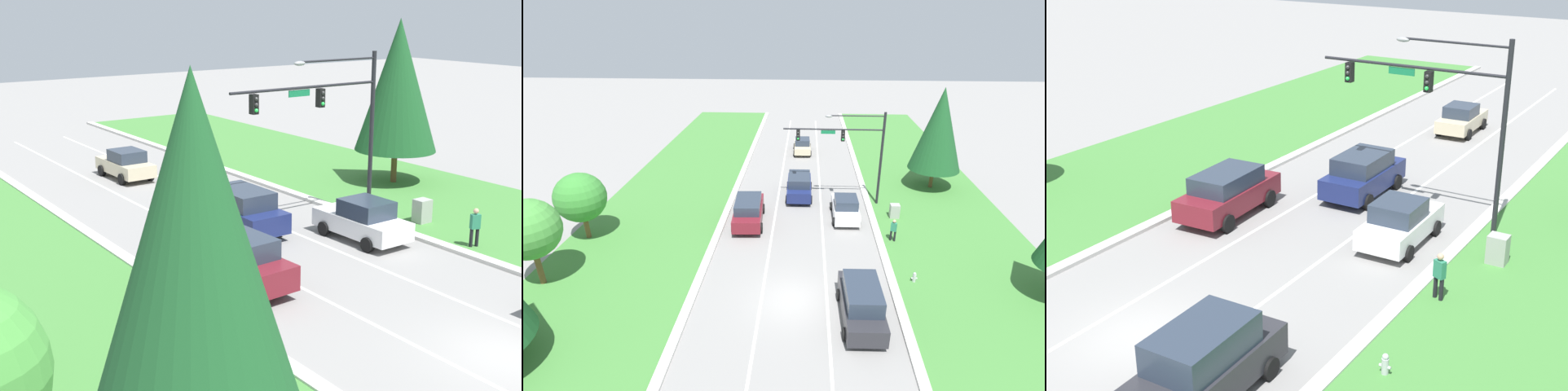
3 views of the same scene
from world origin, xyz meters
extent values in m
plane|color=gray|center=(0.00, 0.00, 0.00)|extent=(160.00, 160.00, 0.00)
cube|color=white|center=(-1.80, 0.00, 0.00)|extent=(0.14, 81.00, 0.01)
cube|color=white|center=(1.80, 0.00, 0.00)|extent=(0.14, 81.00, 0.01)
cylinder|color=black|center=(6.37, 12.70, 3.79)|extent=(0.20, 0.20, 7.59)
cylinder|color=black|center=(2.53, 12.70, 6.22)|extent=(7.67, 0.12, 0.12)
cube|color=#147042|center=(2.15, 12.70, 6.00)|extent=(1.10, 0.04, 0.28)
cylinder|color=black|center=(4.26, 12.70, 7.28)|extent=(4.22, 0.09, 0.09)
ellipsoid|color=gray|center=(2.15, 12.70, 7.23)|extent=(0.56, 0.28, 0.20)
cube|color=black|center=(3.30, 12.70, 5.72)|extent=(0.28, 0.32, 0.80)
sphere|color=#2D2D2D|center=(3.30, 12.53, 5.95)|extent=(0.16, 0.16, 0.16)
sphere|color=#2D2D2D|center=(3.30, 12.53, 5.72)|extent=(0.16, 0.16, 0.16)
sphere|color=#23D647|center=(3.30, 12.53, 5.49)|extent=(0.16, 0.16, 0.16)
cube|color=black|center=(-0.15, 12.70, 5.72)|extent=(0.28, 0.32, 0.80)
sphere|color=#2D2D2D|center=(-0.15, 12.53, 5.95)|extent=(0.16, 0.16, 0.16)
sphere|color=#2D2D2D|center=(-0.15, 12.53, 5.72)|extent=(0.16, 0.16, 0.16)
sphere|color=#23D647|center=(-0.15, 12.53, 5.49)|extent=(0.16, 0.16, 0.16)
cube|color=#28282D|center=(3.43, -1.21, 0.79)|extent=(2.04, 4.85, 0.94)
cube|color=#283342|center=(3.43, -1.33, 1.69)|extent=(1.79, 2.93, 0.88)
cylinder|color=black|center=(4.32, 0.31, 0.32)|extent=(0.26, 0.64, 0.64)
cylinder|color=black|center=(2.46, 0.26, 0.32)|extent=(0.26, 0.64, 0.64)
cube|color=beige|center=(0.08, 25.91, 0.67)|extent=(1.86, 4.27, 0.70)
cube|color=#283342|center=(0.08, 25.66, 1.34)|extent=(1.63, 1.94, 0.65)
cylinder|color=black|center=(0.90, 27.24, 0.32)|extent=(0.26, 0.64, 0.63)
cylinder|color=black|center=(-0.82, 27.20, 0.32)|extent=(0.26, 0.64, 0.63)
cylinder|color=black|center=(0.97, 24.62, 0.32)|extent=(0.26, 0.64, 0.63)
cylinder|color=black|center=(-0.75, 24.58, 0.32)|extent=(0.26, 0.64, 0.63)
cube|color=maroon|center=(-3.68, 8.95, 0.81)|extent=(2.27, 5.14, 0.88)
cube|color=#283342|center=(-3.67, 8.82, 1.60)|extent=(1.96, 3.11, 0.69)
cylinder|color=black|center=(-2.78, 10.56, 0.37)|extent=(0.28, 0.75, 0.74)
cylinder|color=black|center=(-4.74, 10.45, 0.37)|extent=(0.28, 0.75, 0.74)
cylinder|color=black|center=(-2.61, 7.44, 0.37)|extent=(0.28, 0.75, 0.74)
cylinder|color=black|center=(-4.57, 7.33, 0.37)|extent=(0.28, 0.75, 0.74)
cube|color=white|center=(3.57, 10.15, 0.69)|extent=(1.91, 4.31, 0.76)
cube|color=#283342|center=(3.57, 9.89, 1.42)|extent=(1.69, 1.95, 0.70)
cylinder|color=black|center=(4.45, 11.49, 0.31)|extent=(0.25, 0.62, 0.61)
cylinder|color=black|center=(2.64, 11.46, 0.31)|extent=(0.25, 0.62, 0.61)
cylinder|color=black|center=(4.49, 8.83, 0.31)|extent=(0.25, 0.62, 0.61)
cylinder|color=black|center=(2.68, 8.81, 0.31)|extent=(0.25, 0.62, 0.61)
cube|color=navy|center=(-0.02, 13.95, 0.78)|extent=(2.02, 4.73, 0.88)
cube|color=#283342|center=(-0.02, 13.83, 1.58)|extent=(1.80, 2.84, 0.72)
cylinder|color=black|center=(0.93, 15.41, 0.34)|extent=(0.25, 0.69, 0.68)
cylinder|color=black|center=(-1.00, 15.40, 0.34)|extent=(0.25, 0.69, 0.68)
cylinder|color=black|center=(0.96, 12.49, 0.34)|extent=(0.25, 0.69, 0.68)
cylinder|color=black|center=(-0.98, 12.48, 0.34)|extent=(0.25, 0.69, 0.68)
cube|color=#9E9E99|center=(7.31, 10.22, 0.57)|extent=(0.70, 0.60, 1.14)
cylinder|color=black|center=(6.41, 6.72, 0.42)|extent=(0.14, 0.14, 0.84)
cylinder|color=black|center=(6.65, 6.62, 0.42)|extent=(0.14, 0.14, 0.84)
cube|color=#287556|center=(6.53, 6.67, 1.14)|extent=(0.43, 0.34, 0.60)
sphere|color=tan|center=(6.53, 6.67, 1.58)|extent=(0.22, 0.22, 0.22)
cylinder|color=#B7B7BC|center=(6.91, 2.03, 0.28)|extent=(0.20, 0.20, 0.55)
sphere|color=#B7B7BC|center=(6.91, 2.03, 0.61)|extent=(0.18, 0.18, 0.18)
cylinder|color=#B7B7BC|center=(6.79, 2.03, 0.30)|extent=(0.10, 0.09, 0.09)
cylinder|color=#B7B7BC|center=(7.03, 2.03, 0.30)|extent=(0.10, 0.09, 0.09)
camera|label=1|loc=(-16.57, -11.27, 9.75)|focal=50.00mm
camera|label=2|loc=(0.43, -17.86, 14.38)|focal=28.00mm
camera|label=3|loc=(13.88, -13.17, 11.60)|focal=50.00mm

